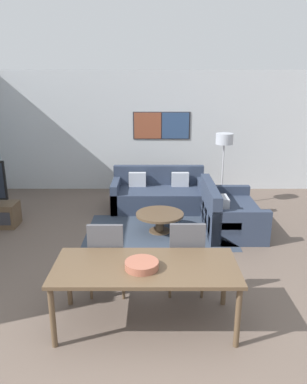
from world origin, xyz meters
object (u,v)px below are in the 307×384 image
object	(u,v)px
sofa_side	(226,214)
floor_lamp	(223,144)
sofa_main	(158,195)
coffee_table	(159,218)
fruit_bowl	(141,265)
dining_table	(145,271)
dining_chair_centre	(185,254)
dining_chair_left	(106,255)

from	to	relation	value
sofa_side	floor_lamp	distance (m)	1.66
floor_lamp	sofa_main	bearing A→B (deg)	-175.67
coffee_table	fruit_bowl	world-z (taller)	fruit_bowl
sofa_main	dining_table	distance (m)	3.95
sofa_side	fruit_bowl	xyz separation A→B (m)	(-1.45, -2.81, 0.49)
sofa_main	coffee_table	world-z (taller)	sofa_main
sofa_main	floor_lamp	bearing A→B (deg)	4.33
sofa_side	floor_lamp	size ratio (longest dim) A/B	1.02
sofa_main	coffee_table	size ratio (longest dim) A/B	2.29
sofa_main	dining_chair_centre	bearing A→B (deg)	-84.90
sofa_side	dining_chair_centre	xyz separation A→B (m)	(-0.92, -2.12, 0.27)
coffee_table	floor_lamp	xyz separation A→B (m)	(1.34, 1.43, 1.06)
sofa_side	floor_lamp	bearing A→B (deg)	-5.48
dining_table	dining_chair_centre	size ratio (longest dim) A/B	2.00
fruit_bowl	floor_lamp	bearing A→B (deg)	68.97
sofa_main	dining_chair_left	world-z (taller)	dining_chair_left
coffee_table	dining_chair_left	distance (m)	2.13
sofa_main	dining_chair_left	bearing A→B (deg)	-101.61
sofa_main	dining_chair_left	xyz separation A→B (m)	(-0.68, -3.32, 0.27)
floor_lamp	fruit_bowl	bearing A→B (deg)	-111.03
sofa_side	fruit_bowl	distance (m)	3.20
sofa_main	sofa_side	bearing A→B (deg)	-44.10
coffee_table	dining_chair_centre	world-z (taller)	dining_chair_centre
sofa_side	dining_chair_left	distance (m)	2.88
sofa_main	fruit_bowl	size ratio (longest dim) A/B	5.40
coffee_table	dining_table	distance (m)	2.63
sofa_main	fruit_bowl	world-z (taller)	sofa_main
fruit_bowl	dining_table	bearing A→B (deg)	57.29
dining_chair_centre	dining_table	bearing A→B (deg)	-127.76
dining_table	fruit_bowl	world-z (taller)	fruit_bowl
dining_table	dining_chair_centre	xyz separation A→B (m)	(0.49, 0.63, -0.11)
dining_chair_left	sofa_main	bearing A→B (deg)	78.39
sofa_main	fruit_bowl	bearing A→B (deg)	-93.37
dining_table	dining_chair_centre	world-z (taller)	dining_chair_centre
floor_lamp	coffee_table	bearing A→B (deg)	-133.11
sofa_main	sofa_side	xyz separation A→B (m)	(1.21, -1.18, -0.00)
dining_chair_centre	floor_lamp	size ratio (longest dim) A/B	0.64
dining_chair_left	fruit_bowl	size ratio (longest dim) A/B	2.77
dining_chair_left	dining_chair_centre	size ratio (longest dim) A/B	1.00
dining_chair_centre	floor_lamp	world-z (taller)	floor_lamp
floor_lamp	dining_table	bearing A→B (deg)	-110.83
dining_chair_left	floor_lamp	distance (m)	4.05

